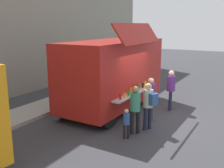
{
  "coord_description": "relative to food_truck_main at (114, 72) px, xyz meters",
  "views": [
    {
      "loc": [
        -9.45,
        -3.66,
        3.63
      ],
      "look_at": [
        -0.51,
        1.47,
        1.3
      ],
      "focal_mm": 42.02,
      "sensor_mm": 36.0,
      "label": 1
    }
  ],
  "objects": [
    {
      "name": "customer_rear_waiting",
      "position": [
        -2.11,
        -2.02,
        -0.63
      ],
      "size": [
        0.34,
        0.34,
        1.67
      ],
      "rotation": [
        0.0,
        0.0,
        0.82
      ],
      "color": "black",
      "rests_on": "ground"
    },
    {
      "name": "customer_mid_with_backpack",
      "position": [
        -1.53,
        -2.27,
        -0.6
      ],
      "size": [
        0.44,
        0.55,
        1.68
      ],
      "rotation": [
        0.0,
        0.0,
        1.15
      ],
      "color": "#1D2138",
      "rests_on": "ground"
    },
    {
      "name": "customer_extra_browsing",
      "position": [
        1.0,
        -2.26,
        -0.58
      ],
      "size": [
        0.36,
        0.35,
        1.74
      ],
      "rotation": [
        0.0,
        0.0,
        1.84
      ],
      "color": "#20223A",
      "rests_on": "ground"
    },
    {
      "name": "food_truck_main",
      "position": [
        0.0,
        0.0,
        0.0
      ],
      "size": [
        5.61,
        2.88,
        3.7
      ],
      "rotation": [
        0.0,
        0.0,
        -0.01
      ],
      "color": "#AE1F18",
      "rests_on": "ground"
    },
    {
      "name": "child_near_queue",
      "position": [
        -2.62,
        -1.95,
        -1.02
      ],
      "size": [
        0.21,
        0.21,
        1.01
      ],
      "rotation": [
        0.0,
        0.0,
        0.65
      ],
      "color": "black",
      "rests_on": "ground"
    },
    {
      "name": "customer_front_ordering",
      "position": [
        -0.65,
        -1.99,
        -0.62
      ],
      "size": [
        0.34,
        0.34,
        1.69
      ],
      "rotation": [
        0.0,
        0.0,
        1.08
      ],
      "color": "#494A43",
      "rests_on": "ground"
    },
    {
      "name": "trash_bin",
      "position": [
        3.73,
        2.32,
        -1.15
      ],
      "size": [
        0.6,
        0.6,
        0.96
      ],
      "primitive_type": "cylinder",
      "color": "#2C5F34",
      "rests_on": "ground"
    },
    {
      "name": "ground_plane",
      "position": [
        -0.3,
        -1.85,
        -1.63
      ],
      "size": [
        60.0,
        60.0,
        0.0
      ],
      "primitive_type": "plane",
      "color": "#38383D"
    }
  ]
}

